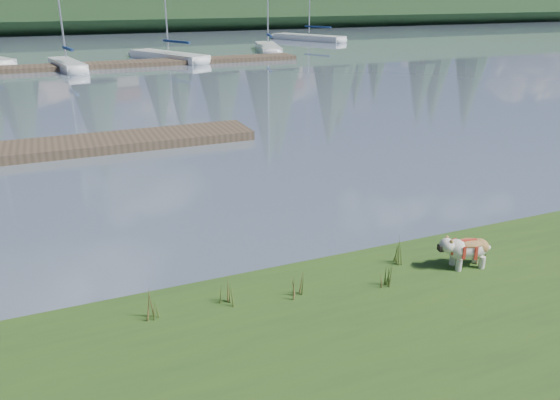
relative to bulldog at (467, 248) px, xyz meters
name	(u,v)px	position (x,y,z in m)	size (l,w,h in m)	color
ground	(85,68)	(-3.97, 32.77, -0.71)	(200.00, 200.00, 0.00)	gray
ridge	(58,9)	(-3.97, 75.77, 1.79)	(200.00, 20.00, 5.00)	#1A3319
bulldog	(467,248)	(0.00, 0.00, 0.00)	(0.97, 0.50, 0.57)	silver
dock_near	(1,153)	(-7.97, 11.77, -0.56)	(16.00, 2.00, 0.30)	#4C3D2C
dock_far	(116,64)	(-1.97, 32.77, -0.56)	(26.00, 2.20, 0.30)	#4C3D2C
sailboat_bg_2	(65,63)	(-5.17, 33.04, -0.37)	(2.39, 6.61, 9.91)	white
sailboat_bg_3	(163,55)	(1.81, 35.66, -0.38)	(5.15, 8.40, 12.44)	white
sailboat_bg_4	(267,47)	(11.42, 38.67, -0.38)	(3.53, 7.99, 11.60)	white
sailboat_bg_5	(303,37)	(18.75, 47.20, -0.39)	(5.88, 8.92, 12.94)	white
weed_0	(226,292)	(-4.22, 0.42, -0.15)	(0.17, 0.14, 0.50)	#475B23
weed_1	(297,283)	(-3.12, 0.23, -0.12)	(0.17, 0.14, 0.56)	#475B23
weed_2	(401,251)	(-0.97, 0.54, -0.12)	(0.17, 0.14, 0.56)	#475B23
weed_3	(151,305)	(-5.34, 0.49, -0.13)	(0.17, 0.14, 0.54)	#475B23
weed_4	(386,277)	(-1.68, -0.07, -0.18)	(0.17, 0.14, 0.43)	#475B23
weed_5	(480,250)	(0.36, 0.07, -0.13)	(0.17, 0.14, 0.54)	#475B23
mud_lip	(228,294)	(-3.97, 1.17, -0.64)	(60.00, 0.50, 0.14)	#33281C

